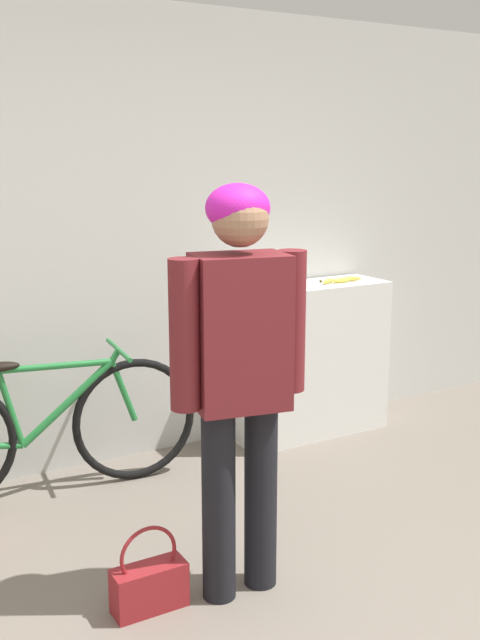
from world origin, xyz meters
The scene contains 6 objects.
wall_back centered at (0.00, 2.43, 1.30)m, with size 8.00×0.07×2.60m.
side_shelf centered at (1.25, 2.19, 0.49)m, with size 1.01×0.38×0.98m.
person centered at (-0.03, 0.84, 1.01)m, with size 0.59×0.31×1.67m.
bicycle centered at (-0.48, 2.13, 0.37)m, with size 1.66×0.46×0.76m.
banana centered at (1.45, 2.15, 1.00)m, with size 0.31×0.08×0.03m.
handbag centered at (-0.41, 0.90, 0.11)m, with size 0.30×0.12×0.36m.
Camera 1 is at (-1.42, -1.60, 1.78)m, focal length 42.00 mm.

